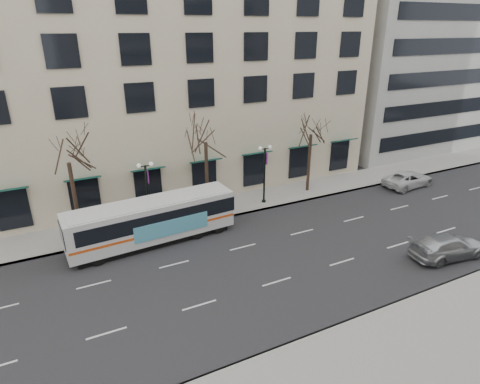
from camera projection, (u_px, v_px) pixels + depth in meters
ground at (259, 263)px, 26.20m from camera, size 160.00×160.00×0.00m
sidewalk_far at (259, 199)px, 35.67m from camera, size 80.00×4.00×0.15m
building_hotel at (137, 53)px, 38.19m from camera, size 40.00×20.00×24.00m
tree_far_left at (66, 149)px, 26.84m from camera, size 3.60×3.60×8.34m
tree_far_mid at (205, 130)px, 30.85m from camera, size 3.60×3.60×8.55m
tree_far_right at (312, 124)px, 35.12m from camera, size 3.60×3.60×8.06m
lamp_post_left at (148, 192)px, 29.83m from camera, size 1.22×0.45×5.21m
lamp_post_right at (265, 172)px, 33.91m from camera, size 1.22×0.45×5.21m
city_bus at (153, 220)px, 28.18m from camera, size 11.90×3.36×3.19m
silver_car at (448, 246)px, 26.68m from camera, size 5.63×2.83×1.57m
white_pickup at (408, 179)px, 38.54m from camera, size 5.45×2.81×1.47m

